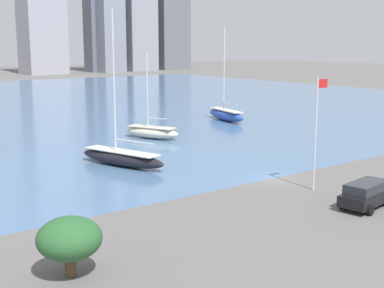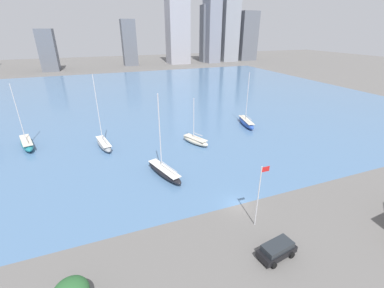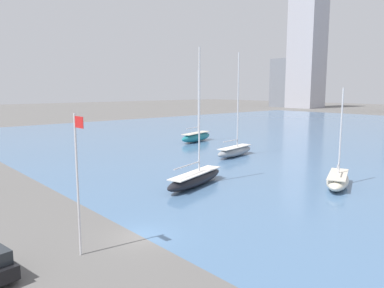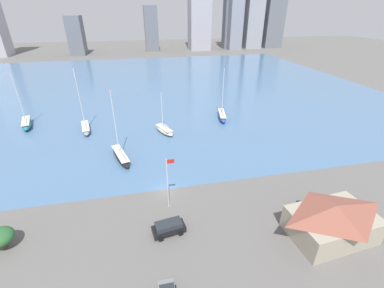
# 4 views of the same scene
# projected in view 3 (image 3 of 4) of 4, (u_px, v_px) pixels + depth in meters

# --- Properties ---
(ground_plane) EXTENTS (500.00, 500.00, 0.00)m
(ground_plane) POSITION_uv_depth(u_px,v_px,m) (142.00, 237.00, 27.09)
(ground_plane) COLOR #605E5B
(flag_pole) EXTENTS (1.24, 0.14, 9.13)m
(flag_pole) POSITION_uv_depth(u_px,v_px,m) (78.00, 179.00, 23.33)
(flag_pole) COLOR silver
(flag_pole) RESTS_ON ground_plane
(sailboat_gray) EXTENTS (3.78, 9.43, 16.08)m
(sailboat_gray) POSITION_uv_depth(u_px,v_px,m) (235.00, 150.00, 59.07)
(sailboat_gray) COLOR gray
(sailboat_gray) RESTS_ON harbor_water
(sailboat_cream) EXTENTS (5.13, 7.95, 10.71)m
(sailboat_cream) POSITION_uv_depth(u_px,v_px,m) (338.00, 180.00, 40.50)
(sailboat_cream) COLOR beige
(sailboat_cream) RESTS_ON harbor_water
(sailboat_black) EXTENTS (5.07, 10.56, 15.02)m
(sailboat_black) POSITION_uv_depth(u_px,v_px,m) (195.00, 178.00, 41.15)
(sailboat_black) COLOR black
(sailboat_black) RESTS_ON harbor_water
(sailboat_teal) EXTENTS (4.87, 10.00, 14.23)m
(sailboat_teal) POSITION_uv_depth(u_px,v_px,m) (196.00, 137.00, 75.21)
(sailboat_teal) COLOR #1E757F
(sailboat_teal) RESTS_ON harbor_water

